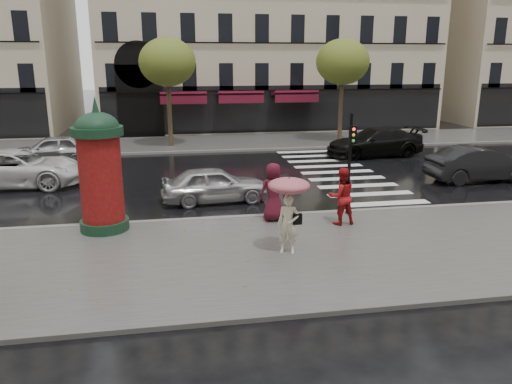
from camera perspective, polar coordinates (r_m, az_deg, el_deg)
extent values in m
plane|color=black|center=(14.53, -1.06, -6.85)|extent=(160.00, 160.00, 0.00)
cube|color=#474744|center=(14.05, -0.75, -7.38)|extent=(90.00, 7.00, 0.12)
cube|color=#474744|center=(32.83, -6.18, 5.56)|extent=(90.00, 6.00, 0.12)
cube|color=slate|center=(17.30, -2.59, -2.98)|extent=(90.00, 0.25, 0.14)
cube|color=slate|center=(29.88, -5.79, 4.65)|extent=(90.00, 0.25, 0.14)
cube|color=silver|center=(24.89, 9.26, 2.28)|extent=(3.60, 11.75, 0.01)
cube|color=#B7A88C|center=(44.30, 0.70, 20.98)|extent=(26.00, 14.00, 20.00)
cylinder|color=#38281C|center=(31.45, -9.88, 9.68)|extent=(0.28, 0.28, 5.20)
ellipsoid|color=#456C22|center=(31.32, -10.10, 14.42)|extent=(3.40, 3.40, 2.89)
cylinder|color=#38281C|center=(33.33, 9.68, 9.98)|extent=(0.28, 0.28, 5.20)
ellipsoid|color=#456C22|center=(33.21, 9.88, 14.45)|extent=(3.40, 3.40, 2.89)
imported|color=#EDE4C3|center=(13.91, 3.71, -3.70)|extent=(0.71, 0.59, 1.67)
cylinder|color=black|center=(13.74, 3.75, -1.51)|extent=(0.02, 0.02, 1.06)
ellipsoid|color=#CA2673|center=(13.60, 3.79, 0.73)|extent=(1.16, 1.16, 0.40)
cone|color=black|center=(13.54, 3.80, 1.69)|extent=(0.04, 0.04, 0.09)
cube|color=black|center=(13.85, 4.77, -3.08)|extent=(0.24, 0.11, 0.31)
imported|color=#A81417|center=(16.50, 9.73, -0.48)|extent=(0.97, 0.78, 1.89)
imported|color=#4D0F1F|center=(16.64, 1.99, 0.00)|extent=(1.04, 0.75, 1.97)
cylinder|color=#143420|center=(16.68, -16.89, -3.55)|extent=(1.52, 1.52, 0.33)
cylinder|color=maroon|center=(16.28, -17.29, 1.54)|extent=(1.30, 1.30, 2.72)
cylinder|color=#143420|center=(16.02, -17.70, 6.65)|extent=(1.57, 1.57, 0.27)
ellipsoid|color=#143420|center=(16.00, -17.73, 7.03)|extent=(1.35, 1.35, 0.94)
cone|color=#143420|center=(15.93, -17.94, 9.55)|extent=(0.22, 0.22, 0.49)
cylinder|color=black|center=(17.47, 10.62, 3.12)|extent=(0.11, 0.11, 3.53)
cube|color=black|center=(17.11, 11.00, 6.45)|extent=(0.22, 0.16, 0.62)
imported|color=silver|center=(19.36, -4.77, 0.88)|extent=(4.21, 1.99, 1.39)
imported|color=black|center=(24.78, 24.23, 2.94)|extent=(4.79, 1.71, 1.57)
imported|color=silver|center=(23.99, -25.78, 2.45)|extent=(5.92, 2.95, 1.61)
imported|color=black|center=(29.26, 13.40, 5.56)|extent=(5.72, 2.72, 1.61)
imported|color=#B3B2B7|center=(28.56, -22.27, 4.52)|extent=(4.56, 2.18, 1.50)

